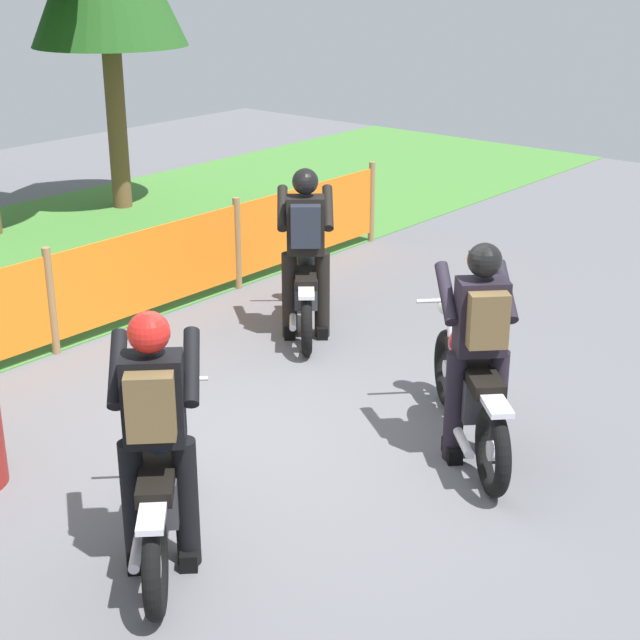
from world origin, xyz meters
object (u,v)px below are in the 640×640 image
motorcycle_lead (305,288)px  motorcycle_third (162,484)px  rider_lead (306,244)px  rider_third (155,429)px  rider_trailing (480,341)px  motorcycle_trailing (469,387)px

motorcycle_lead → motorcycle_third: (-3.48, -1.81, 0.02)m
motorcycle_lead → rider_lead: (-0.15, -0.14, 0.52)m
motorcycle_lead → rider_third: rider_third is taller
rider_trailing → motorcycle_trailing: bearing=0.5°
motorcycle_lead → rider_third: (-3.63, -1.96, 0.52)m
motorcycle_third → rider_trailing: 2.50m
motorcycle_third → rider_third: 0.54m
motorcycle_lead → rider_lead: size_ratio=0.88×
motorcycle_third → rider_lead: 3.75m
rider_lead → motorcycle_trailing: bearing=-151.7°
motorcycle_trailing → rider_lead: size_ratio=0.93×
motorcycle_third → rider_trailing: bearing=-66.4°
motorcycle_trailing → rider_trailing: rider_trailing is taller
motorcycle_lead → motorcycle_trailing: bearing=-153.7°
rider_trailing → motorcycle_lead: bearing=20.5°
rider_trailing → rider_third: (-2.43, 0.76, 0.00)m
motorcycle_lead → rider_trailing: bearing=-155.3°
rider_trailing → motorcycle_third: bearing=112.5°
motorcycle_trailing → motorcycle_third: (-2.43, 0.75, -0.03)m
motorcycle_trailing → rider_trailing: 0.52m
motorcycle_trailing → rider_trailing: bearing=-179.5°
motorcycle_trailing → rider_third: rider_third is taller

